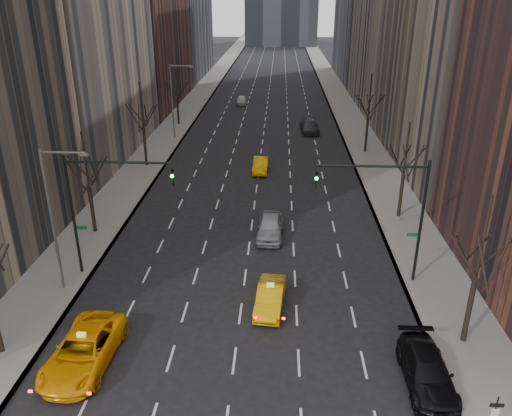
# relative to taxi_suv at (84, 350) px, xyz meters

# --- Properties ---
(sidewalk_left) EXTENTS (4.50, 320.00, 0.15)m
(sidewalk_left) POSITION_rel_taxi_suv_xyz_m (-4.83, 66.57, -0.75)
(sidewalk_left) COLOR slate
(sidewalk_left) RESTS_ON ground
(sidewalk_right) EXTENTS (4.50, 320.00, 0.15)m
(sidewalk_right) POSITION_rel_taxi_suv_xyz_m (19.67, 66.57, -0.75)
(sidewalk_right) COLOR slate
(sidewalk_right) RESTS_ON ground
(tree_lw_b) EXTENTS (3.36, 3.50, 7.82)m
(tree_lw_b) POSITION_rel_taxi_suv_xyz_m (-4.58, 14.57, 2.89)
(tree_lw_b) COLOR black
(tree_lw_b) RESTS_ON ground
(tree_lw_c) EXTENTS (3.36, 3.50, 8.74)m
(tree_lw_c) POSITION_rel_taxi_suv_xyz_m (-4.58, 30.57, 3.21)
(tree_lw_c) COLOR black
(tree_lw_c) RESTS_ON ground
(tree_lw_d) EXTENTS (3.36, 3.50, 7.36)m
(tree_lw_d) POSITION_rel_taxi_suv_xyz_m (-4.58, 48.57, 2.73)
(tree_lw_d) COLOR black
(tree_lw_d) RESTS_ON ground
(tree_rw_a) EXTENTS (3.36, 3.50, 8.28)m
(tree_rw_a) POSITION_rel_taxi_suv_xyz_m (19.42, 2.57, 3.05)
(tree_rw_a) COLOR black
(tree_rw_a) RESTS_ON ground
(tree_rw_b) EXTENTS (3.36, 3.50, 7.82)m
(tree_rw_b) POSITION_rel_taxi_suv_xyz_m (19.42, 18.57, 2.89)
(tree_rw_b) COLOR black
(tree_rw_b) RESTS_ON ground
(tree_rw_c) EXTENTS (3.36, 3.50, 8.74)m
(tree_rw_c) POSITION_rel_taxi_suv_xyz_m (19.42, 36.57, 3.21)
(tree_rw_c) COLOR black
(tree_rw_c) RESTS_ON ground
(traffic_mast_left) EXTENTS (6.69, 0.39, 8.00)m
(traffic_mast_left) POSITION_rel_taxi_suv_xyz_m (-1.69, 8.57, 4.66)
(traffic_mast_left) COLOR black
(traffic_mast_left) RESTS_ON ground
(traffic_mast_right) EXTENTS (6.69, 0.39, 8.00)m
(traffic_mast_right) POSITION_rel_taxi_suv_xyz_m (16.52, 8.57, 4.66)
(traffic_mast_right) COLOR black
(traffic_mast_right) RESTS_ON ground
(streetlight_near) EXTENTS (2.83, 0.22, 9.00)m
(streetlight_near) POSITION_rel_taxi_suv_xyz_m (-3.42, 6.57, 4.79)
(streetlight_near) COLOR slate
(streetlight_near) RESTS_ON ground
(streetlight_far) EXTENTS (2.83, 0.22, 9.00)m
(streetlight_far) POSITION_rel_taxi_suv_xyz_m (-3.42, 41.57, 4.79)
(streetlight_far) COLOR slate
(streetlight_far) RESTS_ON ground
(taxi_suv) EXTENTS (3.08, 6.11, 1.66)m
(taxi_suv) POSITION_rel_taxi_suv_xyz_m (0.00, 0.00, 0.00)
(taxi_suv) COLOR #FFA205
(taxi_suv) RESTS_ON ground
(taxi_sedan) EXTENTS (1.89, 4.43, 1.42)m
(taxi_sedan) POSITION_rel_taxi_suv_xyz_m (9.13, 5.30, -0.12)
(taxi_sedan) COLOR #E79C04
(taxi_sedan) RESTS_ON ground
(silver_sedan_ahead) EXTENTS (2.11, 4.82, 1.62)m
(silver_sedan_ahead) POSITION_rel_taxi_suv_xyz_m (8.92, 14.56, -0.02)
(silver_sedan_ahead) COLOR gray
(silver_sedan_ahead) RESTS_ON ground
(parked_suv_black) EXTENTS (2.11, 5.15, 1.49)m
(parked_suv_black) POSITION_rel_taxi_suv_xyz_m (16.62, -0.59, -0.08)
(parked_suv_black) COLOR black
(parked_suv_black) RESTS_ON ground
(far_taxi) EXTENTS (1.60, 4.28, 1.40)m
(far_taxi) POSITION_rel_taxi_suv_xyz_m (7.63, 29.45, -0.13)
(far_taxi) COLOR #F7A505
(far_taxi) RESTS_ON ground
(far_suv_grey) EXTENTS (2.60, 5.58, 1.58)m
(far_suv_grey) POSITION_rel_taxi_suv_xyz_m (13.46, 45.46, -0.04)
(far_suv_grey) COLOR #2B2B30
(far_suv_grey) RESTS_ON ground
(far_car_white) EXTENTS (1.77, 4.15, 1.40)m
(far_car_white) POSITION_rel_taxi_suv_xyz_m (3.20, 62.52, -0.13)
(far_car_white) COLOR beige
(far_car_white) RESTS_ON ground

